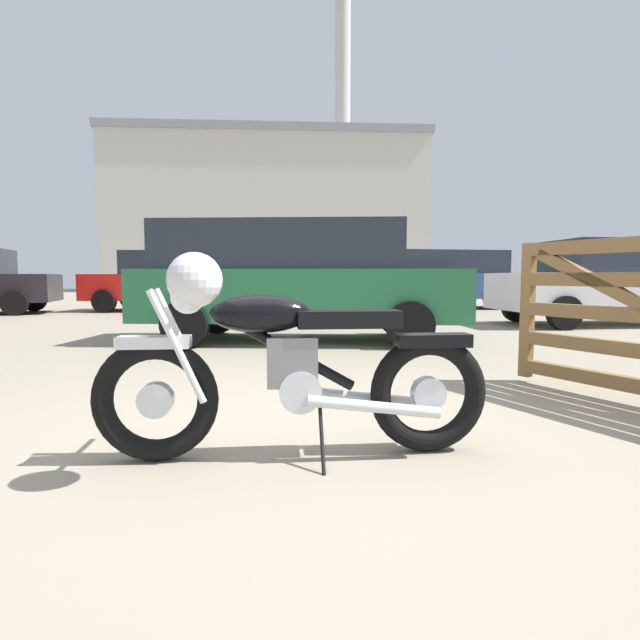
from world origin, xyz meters
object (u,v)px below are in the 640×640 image
at_px(dark_sedan_left, 294,278).
at_px(vintage_motorcycle, 285,365).
at_px(pale_sedan_back, 604,283).
at_px(white_estate_far, 165,281).
at_px(blue_hatchback_right, 438,277).

bearing_deg(dark_sedan_left, vintage_motorcycle, -84.79).
distance_m(vintage_motorcycle, pale_sedan_back, 9.41).
bearing_deg(dark_sedan_left, white_estate_far, 123.77).
bearing_deg(vintage_motorcycle, pale_sedan_back, -134.00).
height_order(vintage_motorcycle, pale_sedan_back, pale_sedan_back).
relative_size(vintage_motorcycle, blue_hatchback_right, 0.43).
height_order(pale_sedan_back, dark_sedan_left, dark_sedan_left).
bearing_deg(pale_sedan_back, vintage_motorcycle, -134.36).
bearing_deg(white_estate_far, vintage_motorcycle, 112.23).
relative_size(pale_sedan_back, dark_sedan_left, 0.86).
height_order(white_estate_far, dark_sedan_left, dark_sedan_left).
xyz_separation_m(pale_sedan_back, dark_sedan_left, (-6.27, -1.74, 0.10)).
xyz_separation_m(white_estate_far, dark_sedan_left, (3.18, -7.07, 0.10)).
distance_m(white_estate_far, pale_sedan_back, 10.85).
distance_m(vintage_motorcycle, dark_sedan_left, 4.96).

